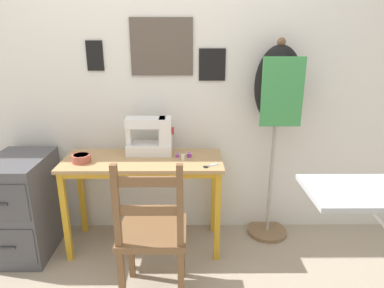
{
  "coord_description": "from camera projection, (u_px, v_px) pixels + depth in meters",
  "views": [
    {
      "loc": [
        0.34,
        -2.09,
        1.58
      ],
      "look_at": [
        0.36,
        0.21,
        0.83
      ],
      "focal_mm": 32.0,
      "sensor_mm": 36.0,
      "label": 1
    }
  ],
  "objects": [
    {
      "name": "sewing_machine",
      "position": [
        152.0,
        137.0,
        2.54
      ],
      "size": [
        0.35,
        0.18,
        0.3
      ],
      "color": "white",
      "rests_on": "sewing_table"
    },
    {
      "name": "dress_form",
      "position": [
        277.0,
        96.0,
        2.49
      ],
      "size": [
        0.34,
        0.32,
        1.55
      ],
      "color": "#846647",
      "rests_on": "ground_plane"
    },
    {
      "name": "scissors",
      "position": [
        209.0,
        166.0,
        2.33
      ],
      "size": [
        0.12,
        0.1,
        0.01
      ],
      "color": "silver",
      "rests_on": "sewing_table"
    },
    {
      "name": "sewing_table",
      "position": [
        143.0,
        172.0,
        2.49
      ],
      "size": [
        1.15,
        0.46,
        0.71
      ],
      "color": "tan",
      "rests_on": "ground_plane"
    },
    {
      "name": "thread_spool_near_machine",
      "position": [
        177.0,
        156.0,
        2.49
      ],
      "size": [
        0.03,
        0.03,
        0.03
      ],
      "color": "purple",
      "rests_on": "sewing_table"
    },
    {
      "name": "ground_plane",
      "position": [
        143.0,
        262.0,
        2.48
      ],
      "size": [
        14.0,
        14.0,
        0.0
      ],
      "primitive_type": "plane",
      "color": "tan"
    },
    {
      "name": "fabric_bowl",
      "position": [
        81.0,
        158.0,
        2.4
      ],
      "size": [
        0.13,
        0.13,
        0.06
      ],
      "color": "#B25647",
      "rests_on": "sewing_table"
    },
    {
      "name": "wooden_chair",
      "position": [
        152.0,
        234.0,
        2.02
      ],
      "size": [
        0.4,
        0.38,
        0.94
      ],
      "color": "brown",
      "rests_on": "ground_plane"
    },
    {
      "name": "thread_spool_far_edge",
      "position": [
        189.0,
        155.0,
        2.5
      ],
      "size": [
        0.04,
        0.04,
        0.04
      ],
      "color": "purple",
      "rests_on": "sewing_table"
    },
    {
      "name": "wall_back",
      "position": [
        145.0,
        75.0,
        2.58
      ],
      "size": [
        10.0,
        0.07,
        2.55
      ],
      "color": "silver",
      "rests_on": "ground_plane"
    },
    {
      "name": "filing_cabinet",
      "position": [
        24.0,
        206.0,
        2.51
      ],
      "size": [
        0.39,
        0.57,
        0.74
      ],
      "color": "#4C4C51",
      "rests_on": "ground_plane"
    },
    {
      "name": "thread_spool_mid_table",
      "position": [
        183.0,
        157.0,
        2.44
      ],
      "size": [
        0.03,
        0.03,
        0.04
      ],
      "color": "silver",
      "rests_on": "sewing_table"
    }
  ]
}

